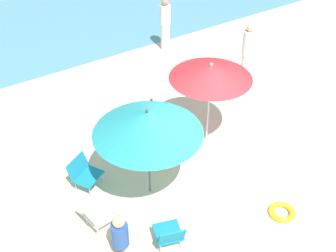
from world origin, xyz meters
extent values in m
plane|color=beige|center=(0.00, 0.00, 0.00)|extent=(40.00, 40.00, 0.00)
cylinder|color=silver|center=(0.45, 1.15, 0.97)|extent=(0.04, 0.04, 1.93)
cone|color=red|center=(0.45, 1.15, 1.79)|extent=(1.74, 1.74, 0.29)
sphere|color=silver|center=(0.45, 1.15, 1.96)|extent=(0.06, 0.06, 0.06)
cylinder|color=#4C4C51|center=(-1.47, 0.46, 0.97)|extent=(0.04, 0.04, 1.95)
cone|color=teal|center=(-1.47, 0.46, 1.72)|extent=(2.00, 2.00, 0.45)
sphere|color=#4C4C51|center=(-1.47, 0.46, 1.98)|extent=(0.06, 0.06, 0.06)
cube|color=white|center=(-2.67, 0.21, 0.26)|extent=(0.51, 0.52, 0.03)
cube|color=white|center=(-2.91, 0.18, 0.46)|extent=(0.22, 0.47, 0.39)
cylinder|color=silver|center=(-2.52, 0.42, 0.12)|extent=(0.02, 0.02, 0.25)
cylinder|color=silver|center=(-2.47, 0.06, 0.12)|extent=(0.02, 0.02, 0.25)
cylinder|color=silver|center=(-2.88, 0.37, 0.12)|extent=(0.02, 0.02, 0.25)
cylinder|color=silver|center=(-2.82, 0.01, 0.12)|extent=(0.02, 0.02, 0.25)
cube|color=teal|center=(-1.84, -0.77, 0.27)|extent=(0.58, 0.59, 0.03)
cube|color=teal|center=(-1.91, -1.01, 0.46)|extent=(0.48, 0.27, 0.37)
cylinder|color=silver|center=(-1.96, -0.54, 0.13)|extent=(0.02, 0.02, 0.25)
cylinder|color=silver|center=(-1.61, -0.64, 0.13)|extent=(0.02, 0.02, 0.25)
cylinder|color=silver|center=(-2.07, -0.90, 0.13)|extent=(0.02, 0.02, 0.25)
cylinder|color=silver|center=(-1.72, -1.01, 0.13)|extent=(0.02, 0.02, 0.25)
cube|color=teal|center=(-2.43, 1.23, 0.27)|extent=(0.68, 0.64, 0.03)
cube|color=teal|center=(-2.54, 1.43, 0.45)|extent=(0.54, 0.40, 0.35)
cylinder|color=silver|center=(-2.16, 1.20, 0.13)|extent=(0.02, 0.02, 0.26)
cylinder|color=silver|center=(-2.53, 0.98, 0.13)|extent=(0.02, 0.02, 0.26)
cylinder|color=silver|center=(-2.33, 1.49, 0.13)|extent=(0.02, 0.02, 0.26)
cylinder|color=silver|center=(-2.70, 1.27, 0.13)|extent=(0.02, 0.02, 0.26)
cube|color=navy|center=(-0.18, 2.20, 0.22)|extent=(0.68, 0.66, 0.03)
cube|color=navy|center=(-0.32, 2.39, 0.38)|extent=(0.50, 0.41, 0.31)
cylinder|color=silver|center=(0.10, 2.19, 0.10)|extent=(0.02, 0.02, 0.21)
cylinder|color=silver|center=(-0.24, 1.94, 0.10)|extent=(0.02, 0.02, 0.21)
cylinder|color=silver|center=(-0.11, 2.47, 0.10)|extent=(0.02, 0.02, 0.21)
cylinder|color=silver|center=(-0.45, 2.22, 0.10)|extent=(0.02, 0.02, 0.21)
cube|color=#33934C|center=(-1.12, 1.67, 0.25)|extent=(0.55, 0.49, 0.03)
cube|color=#33934C|center=(-1.10, 1.91, 0.46)|extent=(0.53, 0.19, 0.40)
cylinder|color=silver|center=(-0.92, 1.47, 0.12)|extent=(0.02, 0.02, 0.23)
cylinder|color=silver|center=(-1.34, 1.50, 0.12)|extent=(0.02, 0.02, 0.23)
cylinder|color=silver|center=(-0.90, 1.84, 0.12)|extent=(0.02, 0.02, 0.23)
cylinder|color=silver|center=(-1.31, 1.87, 0.12)|extent=(0.02, 0.02, 0.23)
cylinder|color=silver|center=(2.85, 2.62, 0.41)|extent=(0.25, 0.25, 0.82)
cylinder|color=silver|center=(2.85, 2.62, 1.15)|extent=(0.29, 0.29, 0.67)
sphere|color=#DBAD84|center=(2.85, 2.62, 1.58)|extent=(0.19, 0.19, 0.19)
cylinder|color=silver|center=(2.05, 5.38, 0.41)|extent=(0.27, 0.27, 0.82)
cylinder|color=silver|center=(2.05, 5.38, 1.12)|extent=(0.32, 0.32, 0.59)
sphere|color=tan|center=(2.05, 5.38, 1.53)|extent=(0.22, 0.22, 0.22)
cube|color=#2D519E|center=(-2.56, -0.38, 0.27)|extent=(0.41, 0.45, 0.12)
cylinder|color=#DBAD84|center=(-2.49, -0.23, 0.14)|extent=(0.12, 0.12, 0.27)
cylinder|color=#2D519E|center=(-2.64, -0.54, 0.51)|extent=(0.29, 0.29, 0.47)
sphere|color=#DBAD84|center=(-2.64, -0.54, 0.85)|extent=(0.21, 0.21, 0.21)
torus|color=yellow|center=(0.31, -1.40, 0.05)|extent=(0.50, 0.50, 0.10)
camera|label=1|loc=(-4.38, -4.70, 6.24)|focal=45.45mm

